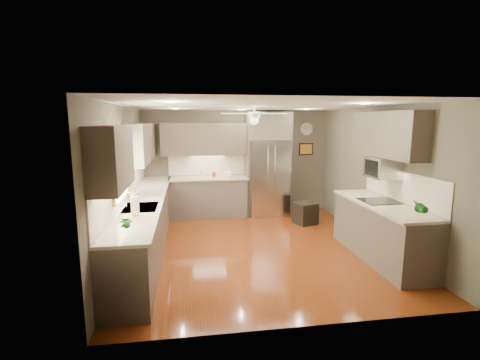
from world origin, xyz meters
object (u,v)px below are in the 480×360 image
object	(u,v)px
potted_plant_right	(420,207)
refrigerator	(268,166)
bowl	(228,176)
canister_c	(203,174)
stool	(305,213)
soap_bottle	(134,195)
paper_towel	(135,206)
potted_plant_left	(125,223)
microwave	(383,168)
canister_d	(214,174)

from	to	relation	value
potted_plant_right	refrigerator	world-z (taller)	refrigerator
bowl	refrigerator	distance (m)	0.98
canister_c	stool	distance (m)	2.53
stool	canister_c	bearing A→B (deg)	156.26
soap_bottle	paper_towel	xyz separation A→B (m)	(0.15, -0.93, 0.05)
refrigerator	paper_towel	world-z (taller)	refrigerator
refrigerator	stool	distance (m)	1.46
soap_bottle	potted_plant_left	xyz separation A→B (m)	(0.15, -1.77, 0.05)
bowl	refrigerator	world-z (taller)	refrigerator
canister_c	paper_towel	size ratio (longest dim) A/B	0.72
potted_plant_right	microwave	size ratio (longest dim) A/B	0.58
soap_bottle	refrigerator	xyz separation A→B (m)	(2.79, 2.21, 0.15)
potted_plant_left	potted_plant_right	distance (m)	3.83
soap_bottle	bowl	xyz separation A→B (m)	(1.83, 2.25, -0.07)
canister_c	potted_plant_left	distance (m)	4.19
canister_d	potted_plant_left	world-z (taller)	potted_plant_left
bowl	soap_bottle	bearing A→B (deg)	-129.14
canister_c	bowl	xyz separation A→B (m)	(0.59, -0.02, -0.06)
refrigerator	paper_towel	size ratio (longest dim) A/B	8.83
microwave	canister_c	bearing A→B (deg)	136.09
refrigerator	stool	bearing A→B (deg)	-54.46
canister_d	refrigerator	xyz separation A→B (m)	(1.29, -0.07, 0.19)
soap_bottle	potted_plant_right	world-z (taller)	potted_plant_right
canister_c	canister_d	xyz separation A→B (m)	(0.26, 0.01, -0.03)
refrigerator	microwave	distance (m)	3.03
potted_plant_left	potted_plant_right	size ratio (longest dim) A/B	0.86
potted_plant_right	bowl	xyz separation A→B (m)	(-2.15, 3.92, -0.13)
potted_plant_left	stool	size ratio (longest dim) A/B	0.52
potted_plant_right	bowl	bearing A→B (deg)	118.73
soap_bottle	microwave	size ratio (longest dim) A/B	0.34
potted_plant_right	canister_d	bearing A→B (deg)	122.13
canister_c	bowl	distance (m)	0.60
soap_bottle	refrigerator	size ratio (longest dim) A/B	0.08
canister_d	refrigerator	distance (m)	1.30
canister_c	refrigerator	size ratio (longest dim) A/B	0.08
potted_plant_left	microwave	distance (m)	4.18
canister_d	soap_bottle	world-z (taller)	soap_bottle
canister_d	soap_bottle	xyz separation A→B (m)	(-1.50, -2.28, 0.03)
stool	potted_plant_left	bearing A→B (deg)	-136.88
canister_d	microwave	xyz separation A→B (m)	(2.61, -2.78, 0.48)
canister_c	canister_d	world-z (taller)	canister_c
paper_towel	potted_plant_right	bearing A→B (deg)	-11.00
soap_bottle	potted_plant_left	size ratio (longest dim) A/B	0.67
potted_plant_right	refrigerator	bearing A→B (deg)	107.11
soap_bottle	microwave	world-z (taller)	microwave
canister_c	stool	size ratio (longest dim) A/B	0.37
canister_d	stool	bearing A→B (deg)	-26.74
refrigerator	canister_c	bearing A→B (deg)	177.80
soap_bottle	potted_plant_right	bearing A→B (deg)	-22.81
canister_c	potted_plant_right	world-z (taller)	potted_plant_right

